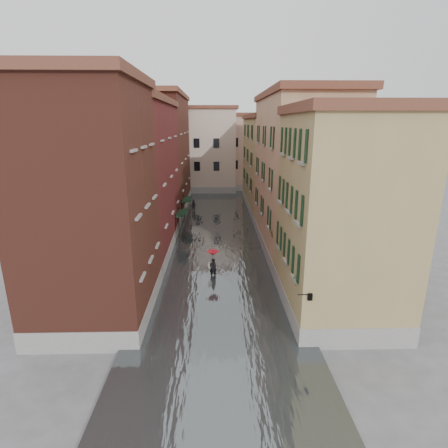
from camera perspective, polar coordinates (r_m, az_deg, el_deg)
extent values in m
plane|color=#5B5B5D|center=(23.74, -0.90, -11.45)|extent=(120.00, 120.00, 0.00)
cube|color=#484E4F|center=(35.73, -1.09, -1.57)|extent=(10.00, 60.00, 0.20)
cube|color=brown|center=(20.72, -20.70, 2.55)|extent=(6.00, 8.00, 13.00)
cube|color=maroon|center=(31.16, -14.19, 6.93)|extent=(6.00, 14.00, 12.50)
cube|color=brown|center=(45.71, -10.20, 10.94)|extent=(6.00, 16.00, 14.00)
cube|color=olive|center=(20.99, 18.56, 0.81)|extent=(6.00, 8.00, 11.50)
cube|color=tan|center=(31.19, 11.97, 7.55)|extent=(6.00, 14.00, 13.00)
cube|color=olive|center=(45.88, 7.68, 9.50)|extent=(6.00, 16.00, 11.50)
cube|color=#C3AE9B|center=(59.26, -4.24, 11.83)|extent=(12.00, 9.00, 13.00)
cube|color=tan|center=(61.53, 4.44, 11.52)|extent=(10.00, 9.00, 12.00)
cube|color=black|center=(34.36, -6.87, 1.84)|extent=(1.09, 2.91, 0.31)
cylinder|color=black|center=(33.33, -7.89, -0.71)|extent=(0.06, 0.06, 2.80)
cylinder|color=black|center=(36.10, -7.39, 0.64)|extent=(0.06, 0.06, 2.80)
cube|color=black|center=(40.34, -6.07, 4.02)|extent=(1.09, 3.03, 0.31)
cylinder|color=black|center=(39.18, -6.93, 1.90)|extent=(0.06, 0.06, 2.80)
cylinder|color=black|center=(42.11, -6.55, 2.92)|extent=(0.06, 0.06, 2.80)
cylinder|color=black|center=(17.49, 12.89, -11.17)|extent=(0.60, 0.05, 0.05)
cube|color=black|center=(17.61, 13.83, -11.40)|extent=(0.22, 0.22, 0.35)
cube|color=beige|center=(17.61, 13.83, -11.40)|extent=(0.14, 0.14, 0.24)
cube|color=brown|center=(18.73, 12.05, -9.02)|extent=(0.22, 0.85, 0.18)
imported|color=#265926|center=(18.56, 12.13, -7.85)|extent=(0.59, 0.51, 0.66)
cube|color=brown|center=(23.35, 9.23, -3.70)|extent=(0.22, 0.85, 0.18)
imported|color=#265926|center=(23.21, 9.28, -2.73)|extent=(0.59, 0.51, 0.66)
cube|color=brown|center=(25.83, 8.18, -1.69)|extent=(0.22, 0.85, 0.18)
imported|color=#265926|center=(25.71, 8.22, -0.80)|extent=(0.59, 0.51, 0.66)
imported|color=black|center=(25.85, -1.82, -7.20)|extent=(0.64, 0.53, 1.50)
cube|color=beige|center=(25.82, -2.45, -6.75)|extent=(0.08, 0.30, 0.38)
cylinder|color=black|center=(25.62, -1.83, -5.97)|extent=(0.02, 0.02, 1.00)
cone|color=#B00B15|center=(25.41, -1.84, -4.78)|extent=(0.88, 0.88, 0.28)
imported|color=black|center=(44.64, -4.95, 2.91)|extent=(0.79, 0.63, 1.55)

